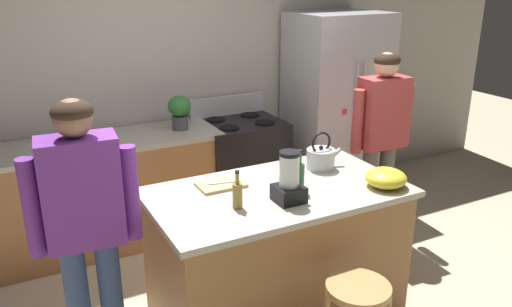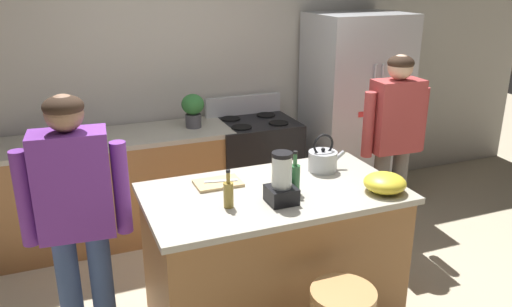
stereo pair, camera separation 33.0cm
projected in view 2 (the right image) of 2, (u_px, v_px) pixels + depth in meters
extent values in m
cube|color=#BCB7AD|center=(191.00, 73.00, 4.85)|extent=(8.00, 0.10, 2.70)
cube|color=#9E6B3D|center=(273.00, 258.00, 3.45)|extent=(1.58, 0.85, 0.90)
cube|color=#B2AD9E|center=(274.00, 193.00, 3.29)|extent=(1.64, 0.91, 0.04)
cube|color=#9E6B3D|center=(118.00, 189.00, 4.52)|extent=(2.00, 0.64, 0.90)
cube|color=#B2AD9E|center=(113.00, 138.00, 4.37)|extent=(2.00, 0.64, 0.04)
cube|color=#B7BABF|center=(354.00, 111.00, 5.14)|extent=(0.90, 0.70, 1.89)
cylinder|color=#B7BABF|center=(373.00, 111.00, 4.77)|extent=(0.02, 0.02, 0.85)
cylinder|color=#B7BABF|center=(380.00, 110.00, 4.79)|extent=(0.02, 0.02, 0.85)
cube|color=red|center=(361.00, 114.00, 4.75)|extent=(0.05, 0.01, 0.05)
cube|color=yellow|center=(389.00, 117.00, 4.88)|extent=(0.05, 0.01, 0.05)
cube|color=#268CD8|center=(390.00, 94.00, 4.80)|extent=(0.05, 0.01, 0.05)
cube|color=#3FB259|center=(382.00, 91.00, 4.76)|extent=(0.05, 0.01, 0.05)
cube|color=black|center=(254.00, 169.00, 4.94)|extent=(0.76, 0.64, 0.94)
cube|color=black|center=(268.00, 186.00, 4.67)|extent=(0.60, 0.01, 0.24)
cube|color=#B7BABF|center=(243.00, 105.00, 5.00)|extent=(0.76, 0.06, 0.18)
cylinder|color=black|center=(242.00, 127.00, 4.58)|extent=(0.18, 0.18, 0.01)
cylinder|color=black|center=(279.00, 123.00, 4.71)|extent=(0.18, 0.18, 0.01)
cylinder|color=black|center=(230.00, 119.00, 4.85)|extent=(0.18, 0.18, 0.01)
cylinder|color=black|center=(266.00, 115.00, 4.97)|extent=(0.18, 0.18, 0.01)
cylinder|color=#384C7A|center=(72.00, 302.00, 3.01)|extent=(0.14, 0.14, 0.87)
cylinder|color=#384C7A|center=(104.00, 297.00, 3.06)|extent=(0.14, 0.14, 0.87)
cube|color=#723399|center=(73.00, 185.00, 2.79)|extent=(0.42, 0.25, 0.60)
cylinder|color=#723399|center=(25.00, 199.00, 2.74)|extent=(0.10, 0.10, 0.54)
cylinder|color=#723399|center=(121.00, 188.00, 2.88)|extent=(0.10, 0.10, 0.54)
sphere|color=#8C664C|center=(64.00, 113.00, 2.66)|extent=(0.22, 0.22, 0.20)
ellipsoid|color=#332319|center=(63.00, 107.00, 2.64)|extent=(0.23, 0.23, 0.12)
cylinder|color=#66605B|center=(397.00, 196.00, 4.45)|extent=(0.14, 0.14, 0.85)
cylinder|color=#66605B|center=(379.00, 199.00, 4.40)|extent=(0.14, 0.14, 0.85)
cube|color=#B23F3F|center=(396.00, 116.00, 4.18)|extent=(0.41, 0.24, 0.59)
cylinder|color=#B23F3F|center=(421.00, 119.00, 4.28)|extent=(0.09, 0.09, 0.53)
cylinder|color=#B23F3F|center=(368.00, 125.00, 4.12)|extent=(0.09, 0.09, 0.53)
sphere|color=#D8AD8C|center=(400.00, 67.00, 4.05)|extent=(0.21, 0.21, 0.20)
ellipsoid|color=#332319|center=(401.00, 63.00, 4.04)|extent=(0.22, 0.22, 0.12)
cylinder|color=#B7844C|center=(343.00, 294.00, 2.78)|extent=(0.36, 0.36, 0.04)
cylinder|color=#4C4C51|center=(193.00, 121.00, 4.59)|extent=(0.14, 0.14, 0.12)
ellipsoid|color=#337A38|center=(193.00, 104.00, 4.54)|extent=(0.20, 0.20, 0.18)
cube|color=black|center=(281.00, 195.00, 3.10)|extent=(0.17, 0.17, 0.10)
cylinder|color=silver|center=(282.00, 172.00, 3.05)|extent=(0.12, 0.12, 0.19)
cylinder|color=black|center=(282.00, 155.00, 3.01)|extent=(0.12, 0.12, 0.02)
cylinder|color=#2D6638|center=(295.00, 179.00, 3.22)|extent=(0.07, 0.07, 0.18)
cylinder|color=#2D6638|center=(295.00, 160.00, 3.18)|extent=(0.03, 0.03, 0.08)
cylinder|color=black|center=(295.00, 152.00, 3.16)|extent=(0.03, 0.03, 0.02)
cylinder|color=olive|center=(228.00, 195.00, 3.03)|extent=(0.06, 0.06, 0.15)
cylinder|color=olive|center=(228.00, 178.00, 2.99)|extent=(0.02, 0.02, 0.07)
cylinder|color=black|center=(228.00, 171.00, 2.98)|extent=(0.03, 0.03, 0.02)
ellipsoid|color=yellow|center=(385.00, 183.00, 3.25)|extent=(0.27, 0.27, 0.12)
cylinder|color=#B7BABF|center=(323.00, 161.00, 3.59)|extent=(0.20, 0.20, 0.14)
sphere|color=black|center=(323.00, 150.00, 3.56)|extent=(0.03, 0.03, 0.03)
cylinder|color=#B7BABF|center=(339.00, 156.00, 3.63)|extent=(0.09, 0.03, 0.08)
torus|color=black|center=(323.00, 145.00, 3.55)|extent=(0.16, 0.02, 0.16)
cube|color=tan|center=(218.00, 183.00, 3.37)|extent=(0.30, 0.20, 0.02)
cube|color=#B7BABF|center=(221.00, 181.00, 3.37)|extent=(0.22, 0.07, 0.01)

